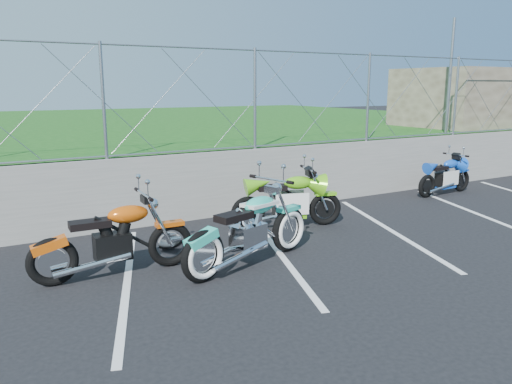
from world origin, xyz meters
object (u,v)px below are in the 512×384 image
naked_orange (116,242)px  sportbike_green (289,202)px  cruiser_turquoise (251,232)px  sportbike_blue (446,178)px

naked_orange → sportbike_green: (3.36, 0.83, -0.01)m
cruiser_turquoise → naked_orange: size_ratio=1.07×
sportbike_green → naked_orange: bearing=-149.5°
naked_orange → sportbike_blue: 8.34m
naked_orange → sportbike_green: size_ratio=1.10×
sportbike_green → sportbike_blue: (4.86, 0.54, -0.06)m
cruiser_turquoise → sportbike_green: cruiser_turquoise is taller
sportbike_green → sportbike_blue: 4.89m
cruiser_turquoise → sportbike_blue: (6.43, 1.93, -0.08)m
cruiser_turquoise → sportbike_blue: size_ratio=1.31×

